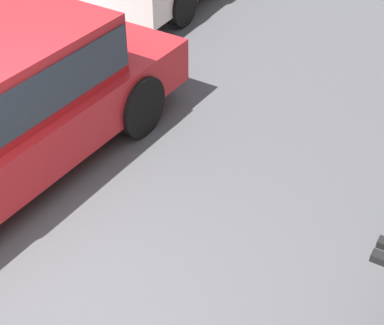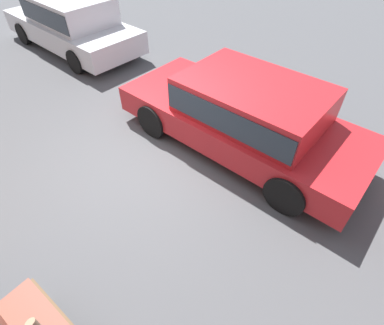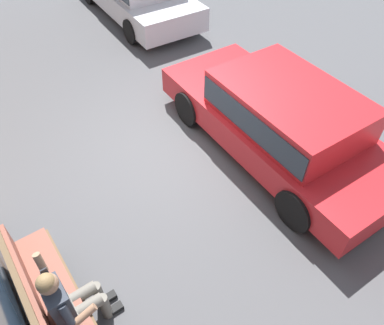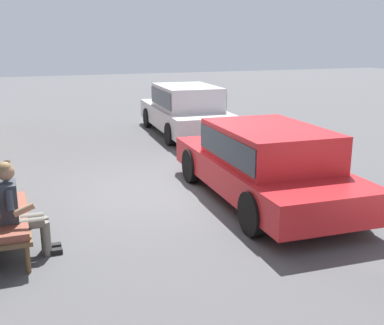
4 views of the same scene
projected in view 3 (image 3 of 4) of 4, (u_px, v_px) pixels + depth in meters
ground_plane at (175, 149)px, 6.81m from camera, size 60.00×60.00×0.00m
bench at (42, 293)px, 4.33m from camera, size 1.85×0.55×0.98m
person_on_phone at (69, 300)px, 4.14m from camera, size 0.73×0.74×1.31m
parked_car_mid at (281, 117)px, 6.24m from camera, size 4.68×2.05×1.36m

